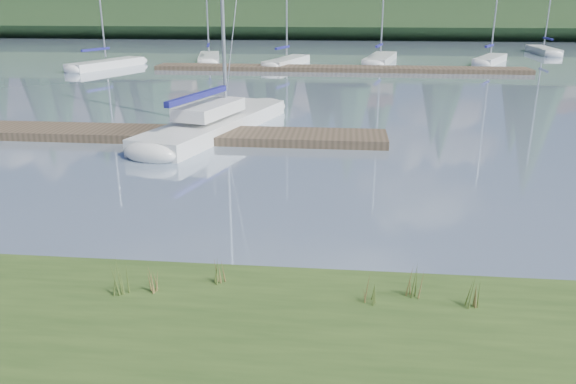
# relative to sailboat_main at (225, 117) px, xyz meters

# --- Properties ---
(ground) EXTENTS (200.00, 200.00, 0.00)m
(ground) POSITION_rel_sailboat_main_xyz_m (2.09, 19.10, -0.42)
(ground) COLOR #8195AC
(ground) RESTS_ON ground
(ridge) EXTENTS (200.00, 20.00, 5.00)m
(ridge) POSITION_rel_sailboat_main_xyz_m (2.09, 62.10, 2.08)
(ridge) COLOR #1D3319
(ridge) RESTS_ON ground
(sailboat_main) EXTENTS (4.53, 9.95, 14.00)m
(sailboat_main) POSITION_rel_sailboat_main_xyz_m (0.00, 0.00, 0.00)
(sailboat_main) COLOR white
(sailboat_main) RESTS_ON ground
(dock_near) EXTENTS (16.00, 2.00, 0.30)m
(dock_near) POSITION_rel_sailboat_main_xyz_m (-1.91, -1.90, -0.27)
(dock_near) COLOR #4C3D2C
(dock_near) RESTS_ON ground
(dock_far) EXTENTS (26.00, 2.20, 0.30)m
(dock_far) POSITION_rel_sailboat_main_xyz_m (4.09, 19.10, -0.27)
(dock_far) COLOR #4C3D2C
(dock_far) RESTS_ON ground
(sailboat_bg_0) EXTENTS (4.01, 7.50, 10.89)m
(sailboat_bg_0) POSITION_rel_sailboat_main_xyz_m (-12.56, 19.52, -0.10)
(sailboat_bg_0) COLOR white
(sailboat_bg_0) RESTS_ON ground
(sailboat_bg_1) EXTENTS (3.09, 7.83, 11.50)m
(sailboat_bg_1) POSITION_rel_sailboat_main_xyz_m (-6.51, 24.63, -0.09)
(sailboat_bg_1) COLOR white
(sailboat_bg_1) RESTS_ON ground
(sailboat_bg_2) EXTENTS (3.31, 7.34, 10.94)m
(sailboat_bg_2) POSITION_rel_sailboat_main_xyz_m (0.28, 22.46, -0.09)
(sailboat_bg_2) COLOR white
(sailboat_bg_2) RESTS_ON ground
(sailboat_bg_3) EXTENTS (3.30, 8.74, 12.53)m
(sailboat_bg_3) POSITION_rel_sailboat_main_xyz_m (7.40, 25.51, -0.10)
(sailboat_bg_3) COLOR white
(sailboat_bg_3) RESTS_ON ground
(sailboat_bg_4) EXTENTS (4.14, 6.81, 10.28)m
(sailboat_bg_4) POSITION_rel_sailboat_main_xyz_m (16.01, 25.55, -0.09)
(sailboat_bg_4) COLOR white
(sailboat_bg_4) RESTS_ON ground
(sailboat_bg_5) EXTENTS (1.75, 7.64, 10.90)m
(sailboat_bg_5) POSITION_rel_sailboat_main_xyz_m (22.70, 34.95, -0.10)
(sailboat_bg_5) COLOR white
(sailboat_bg_5) RESTS_ON ground
(weed_0) EXTENTS (0.17, 0.14, 0.49)m
(weed_0) POSITION_rel_sailboat_main_xyz_m (1.67, -13.47, 0.14)
(weed_0) COLOR #475B23
(weed_0) RESTS_ON bank
(weed_1) EXTENTS (0.17, 0.14, 0.45)m
(weed_1) POSITION_rel_sailboat_main_xyz_m (2.62, -13.12, 0.12)
(weed_1) COLOR #475B23
(weed_1) RESTS_ON bank
(weed_2) EXTENTS (0.17, 0.14, 0.62)m
(weed_2) POSITION_rel_sailboat_main_xyz_m (5.76, -13.21, 0.19)
(weed_2) COLOR #475B23
(weed_2) RESTS_ON bank
(weed_3) EXTENTS (0.17, 0.14, 0.62)m
(weed_3) POSITION_rel_sailboat_main_xyz_m (1.22, -13.63, 0.19)
(weed_3) COLOR #475B23
(weed_3) RESTS_ON bank
(weed_4) EXTENTS (0.17, 0.14, 0.47)m
(weed_4) POSITION_rel_sailboat_main_xyz_m (5.05, -13.46, 0.13)
(weed_4) COLOR #475B23
(weed_4) RESTS_ON bank
(weed_5) EXTENTS (0.17, 0.14, 0.56)m
(weed_5) POSITION_rel_sailboat_main_xyz_m (6.60, -13.42, 0.16)
(weed_5) COLOR #475B23
(weed_5) RESTS_ON bank
(mud_lip) EXTENTS (60.00, 0.50, 0.14)m
(mud_lip) POSITION_rel_sailboat_main_xyz_m (2.09, -12.50, -0.35)
(mud_lip) COLOR #33281C
(mud_lip) RESTS_ON ground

